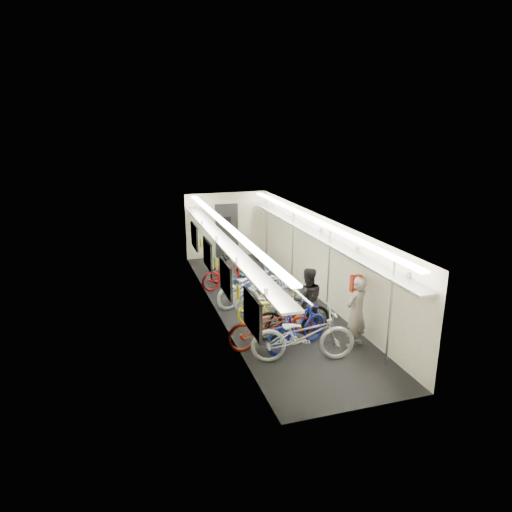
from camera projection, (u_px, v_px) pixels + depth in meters
train_car_shell at (250, 241)px, 12.68m from camera, size 10.00×10.00×10.00m
bicycle_0 at (303, 335)px, 9.51m from camera, size 2.30×1.18×1.15m
bicycle_1 at (297, 326)px, 10.03m from camera, size 1.81×1.09×1.05m
bicycle_2 at (271, 325)px, 10.07m from camera, size 2.03×0.73×1.06m
bicycle_3 at (292, 315)px, 10.51m from camera, size 1.92×0.56×1.15m
bicycle_4 at (274, 310)px, 11.04m from camera, size 1.87×1.27×0.93m
bicycle_5 at (267, 292)px, 12.00m from camera, size 1.86×0.63×1.10m
bicycle_6 at (250, 285)px, 12.49m from camera, size 2.21×1.28×1.10m
bicycle_7 at (254, 282)px, 12.82m from camera, size 1.79×0.63×1.05m
bicycle_8 at (229, 272)px, 13.80m from camera, size 1.94×1.13×0.96m
bicycle_9 at (232, 267)px, 14.35m from camera, size 1.61×0.88×0.93m
passenger_near at (356, 312)px, 10.07m from camera, size 0.71×0.60×1.64m
passenger_mid at (307, 300)px, 10.77m from camera, size 0.90×0.77×1.60m
backpack at (356, 283)px, 10.49m from camera, size 0.26×0.14×0.38m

